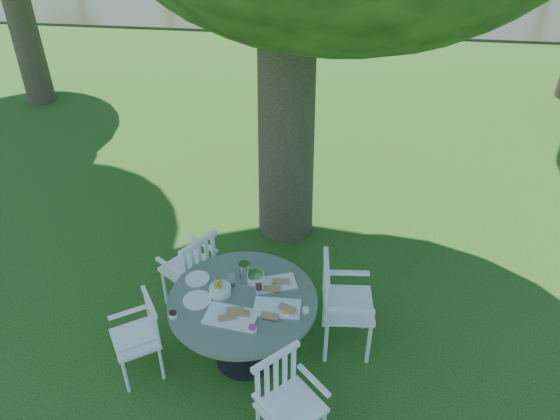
# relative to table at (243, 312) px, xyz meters

# --- Properties ---
(ground) EXTENTS (140.00, 140.00, 0.00)m
(ground) POSITION_rel_table_xyz_m (0.17, 1.06, -0.60)
(ground) COLOR #143C0C
(ground) RESTS_ON ground
(table) EXTENTS (1.31, 1.31, 0.76)m
(table) POSITION_rel_table_xyz_m (0.00, 0.00, 0.00)
(table) COLOR black
(table) RESTS_ON ground
(chair_ne) EXTENTS (0.51, 0.54, 0.99)m
(chair_ne) POSITION_rel_table_xyz_m (0.83, 0.28, -0.02)
(chair_ne) COLOR white
(chair_ne) RESTS_ON ground
(chair_nw) EXTENTS (0.61, 0.62, 0.91)m
(chair_nw) POSITION_rel_table_xyz_m (-0.62, 0.63, -0.07)
(chair_nw) COLOR white
(chair_nw) RESTS_ON ground
(chair_sw) EXTENTS (0.55, 0.55, 0.81)m
(chair_sw) POSITION_rel_table_xyz_m (-0.86, -0.22, -0.13)
(chair_sw) COLOR white
(chair_sw) RESTS_ON ground
(chair_se) EXTENTS (0.61, 0.61, 0.88)m
(chair_se) POSITION_rel_table_xyz_m (0.45, -0.76, -0.08)
(chair_se) COLOR white
(chair_se) RESTS_ON ground
(tableware) EXTENTS (1.17, 0.77, 0.21)m
(tableware) POSITION_rel_table_xyz_m (-0.02, 0.06, 0.20)
(tableware) COLOR white
(tableware) RESTS_ON table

